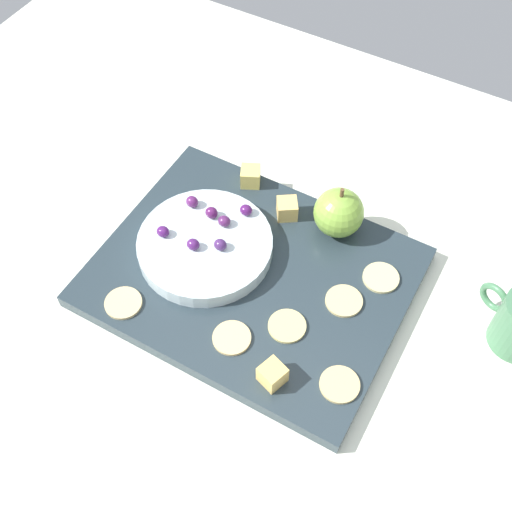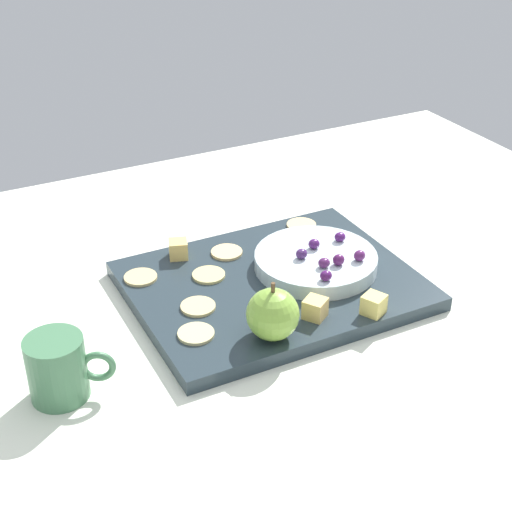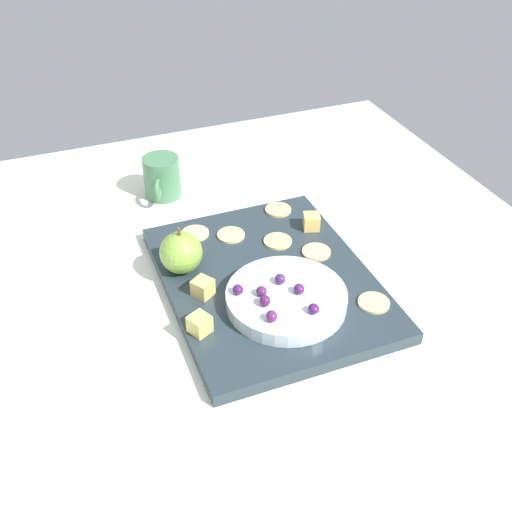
{
  "view_description": "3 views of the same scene",
  "coord_description": "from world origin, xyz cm",
  "px_view_note": "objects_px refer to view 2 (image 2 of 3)",
  "views": [
    {
      "loc": [
        27.03,
        -39.09,
        71.95
      ],
      "look_at": [
        4.94,
        0.14,
        9.07
      ],
      "focal_mm": 45.48,
      "sensor_mm": 36.0,
      "label": 1
    },
    {
      "loc": [
        46.54,
        77.36,
        60.48
      ],
      "look_at": [
        5.61,
        -2.66,
        8.01
      ],
      "focal_mm": 53.68,
      "sensor_mm": 36.0,
      "label": 2
    },
    {
      "loc": [
        -60.3,
        27.19,
        62.54
      ],
      "look_at": [
        4.41,
        1.93,
        9.71
      ],
      "focal_mm": 42.6,
      "sensor_mm": 36.0,
      "label": 3
    }
  ],
  "objects_px": {
    "cheese_cube_1": "(315,308)",
    "grape_1": "(314,244)",
    "cheese_cube_0": "(178,249)",
    "grape_6": "(324,263)",
    "cracker_3": "(227,252)",
    "grape_2": "(340,237)",
    "serving_dish": "(318,263)",
    "cracker_5": "(196,334)",
    "grape_0": "(328,275)",
    "cracker_4": "(141,277)",
    "grape_3": "(360,256)",
    "cracker_1": "(301,225)",
    "cracker_2": "(209,275)",
    "platter": "(274,287)",
    "cracker_0": "(198,307)",
    "cheese_cube_2": "(374,305)",
    "grape_4": "(306,254)",
    "cup": "(58,368)",
    "grape_5": "(339,260)",
    "apple_whole": "(273,314)"
  },
  "relations": [
    {
      "from": "cheese_cube_1",
      "to": "grape_1",
      "type": "bearing_deg",
      "value": -120.04
    },
    {
      "from": "cheese_cube_0",
      "to": "grape_6",
      "type": "bearing_deg",
      "value": 135.33
    },
    {
      "from": "cracker_3",
      "to": "grape_2",
      "type": "xyz_separation_m",
      "value": [
        -0.14,
        0.07,
        0.03
      ]
    },
    {
      "from": "serving_dish",
      "to": "cheese_cube_0",
      "type": "height_order",
      "value": "cheese_cube_0"
    },
    {
      "from": "serving_dish",
      "to": "cracker_5",
      "type": "distance_m",
      "value": 0.22
    },
    {
      "from": "cheese_cube_0",
      "to": "grape_0",
      "type": "bearing_deg",
      "value": 128.05
    },
    {
      "from": "cracker_4",
      "to": "grape_3",
      "type": "bearing_deg",
      "value": 155.27
    },
    {
      "from": "cheese_cube_1",
      "to": "grape_6",
      "type": "relative_size",
      "value": 1.58
    },
    {
      "from": "serving_dish",
      "to": "cracker_1",
      "type": "relative_size",
      "value": 3.78
    },
    {
      "from": "cracker_2",
      "to": "grape_6",
      "type": "distance_m",
      "value": 0.16
    },
    {
      "from": "platter",
      "to": "cracker_4",
      "type": "relative_size",
      "value": 8.34
    },
    {
      "from": "cracker_0",
      "to": "cracker_3",
      "type": "xyz_separation_m",
      "value": [
        -0.09,
        -0.11,
        0.0
      ]
    },
    {
      "from": "cheese_cube_2",
      "to": "grape_2",
      "type": "relative_size",
      "value": 1.58
    },
    {
      "from": "cracker_0",
      "to": "grape_4",
      "type": "height_order",
      "value": "grape_4"
    },
    {
      "from": "cheese_cube_1",
      "to": "cheese_cube_0",
      "type": "bearing_deg",
      "value": -66.13
    },
    {
      "from": "serving_dish",
      "to": "cup",
      "type": "height_order",
      "value": "cup"
    },
    {
      "from": "grape_5",
      "to": "platter",
      "type": "bearing_deg",
      "value": -23.26
    },
    {
      "from": "serving_dish",
      "to": "cracker_1",
      "type": "height_order",
      "value": "serving_dish"
    },
    {
      "from": "cracker_1",
      "to": "grape_0",
      "type": "height_order",
      "value": "grape_0"
    },
    {
      "from": "grape_0",
      "to": "grape_5",
      "type": "xyz_separation_m",
      "value": [
        -0.03,
        -0.03,
        0.0
      ]
    },
    {
      "from": "serving_dish",
      "to": "grape_2",
      "type": "bearing_deg",
      "value": -155.86
    },
    {
      "from": "platter",
      "to": "grape_6",
      "type": "xyz_separation_m",
      "value": [
        -0.06,
        0.03,
        0.04
      ]
    },
    {
      "from": "grape_0",
      "to": "grape_3",
      "type": "xyz_separation_m",
      "value": [
        -0.06,
        -0.02,
        0.0
      ]
    },
    {
      "from": "cheese_cube_0",
      "to": "grape_2",
      "type": "bearing_deg",
      "value": 155.05
    },
    {
      "from": "apple_whole",
      "to": "grape_3",
      "type": "bearing_deg",
      "value": -156.97
    },
    {
      "from": "cracker_5",
      "to": "apple_whole",
      "type": "bearing_deg",
      "value": 151.4
    },
    {
      "from": "grape_0",
      "to": "grape_2",
      "type": "height_order",
      "value": "same"
    },
    {
      "from": "cracker_1",
      "to": "grape_6",
      "type": "distance_m",
      "value": 0.16
    },
    {
      "from": "grape_2",
      "to": "grape_5",
      "type": "xyz_separation_m",
      "value": [
        0.04,
        0.05,
        0.0
      ]
    },
    {
      "from": "platter",
      "to": "grape_3",
      "type": "xyz_separation_m",
      "value": [
        -0.11,
        0.04,
        0.04
      ]
    },
    {
      "from": "cracker_1",
      "to": "grape_0",
      "type": "bearing_deg",
      "value": 70.42
    },
    {
      "from": "grape_4",
      "to": "cracker_0",
      "type": "bearing_deg",
      "value": 4.74
    },
    {
      "from": "cheese_cube_0",
      "to": "cheese_cube_1",
      "type": "height_order",
      "value": "same"
    },
    {
      "from": "grape_2",
      "to": "grape_4",
      "type": "xyz_separation_m",
      "value": [
        0.07,
        0.02,
        0.0
      ]
    },
    {
      "from": "grape_2",
      "to": "grape_4",
      "type": "height_order",
      "value": "same"
    },
    {
      "from": "grape_5",
      "to": "serving_dish",
      "type": "bearing_deg",
      "value": -69.05
    },
    {
      "from": "grape_4",
      "to": "grape_3",
      "type": "bearing_deg",
      "value": 149.04
    },
    {
      "from": "cracker_4",
      "to": "grape_1",
      "type": "xyz_separation_m",
      "value": [
        -0.23,
        0.07,
        0.03
      ]
    },
    {
      "from": "apple_whole",
      "to": "grape_2",
      "type": "relative_size",
      "value": 3.93
    },
    {
      "from": "platter",
      "to": "cheese_cube_0",
      "type": "height_order",
      "value": "cheese_cube_0"
    },
    {
      "from": "serving_dish",
      "to": "grape_3",
      "type": "bearing_deg",
      "value": 140.77
    },
    {
      "from": "serving_dish",
      "to": "grape_1",
      "type": "distance_m",
      "value": 0.03
    },
    {
      "from": "cheese_cube_1",
      "to": "cracker_5",
      "type": "bearing_deg",
      "value": -12.42
    },
    {
      "from": "apple_whole",
      "to": "cracker_3",
      "type": "relative_size",
      "value": 1.43
    },
    {
      "from": "serving_dish",
      "to": "grape_2",
      "type": "height_order",
      "value": "grape_2"
    },
    {
      "from": "grape_0",
      "to": "cheese_cube_2",
      "type": "bearing_deg",
      "value": 112.51
    },
    {
      "from": "grape_2",
      "to": "grape_3",
      "type": "bearing_deg",
      "value": 84.23
    },
    {
      "from": "cracker_1",
      "to": "cracker_5",
      "type": "height_order",
      "value": "same"
    },
    {
      "from": "apple_whole",
      "to": "grape_3",
      "type": "relative_size",
      "value": 3.93
    },
    {
      "from": "cracker_1",
      "to": "grape_1",
      "type": "distance_m",
      "value": 0.11
    }
  ]
}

